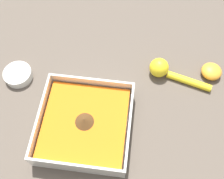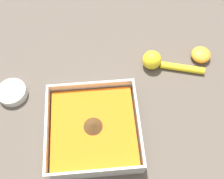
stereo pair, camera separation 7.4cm
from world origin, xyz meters
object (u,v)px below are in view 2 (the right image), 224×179
(lemon_squeezer, at_px, (159,62))
(spice_bowl, at_px, (12,93))
(square_dish, at_px, (94,129))
(lemon_half, at_px, (201,55))

(lemon_squeezer, bearing_deg, spice_bowl, 23.13)
(square_dish, height_order, spice_bowl, square_dish)
(square_dish, bearing_deg, lemon_squeezer, -136.66)
(spice_bowl, height_order, lemon_half, lemon_half)
(lemon_half, bearing_deg, spice_bowl, 8.23)
(lemon_squeezer, bearing_deg, lemon_half, -156.46)
(square_dish, bearing_deg, spice_bowl, -30.37)
(lemon_squeezer, relative_size, lemon_half, 3.10)
(square_dish, relative_size, lemon_half, 3.95)
(square_dish, height_order, lemon_half, square_dish)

